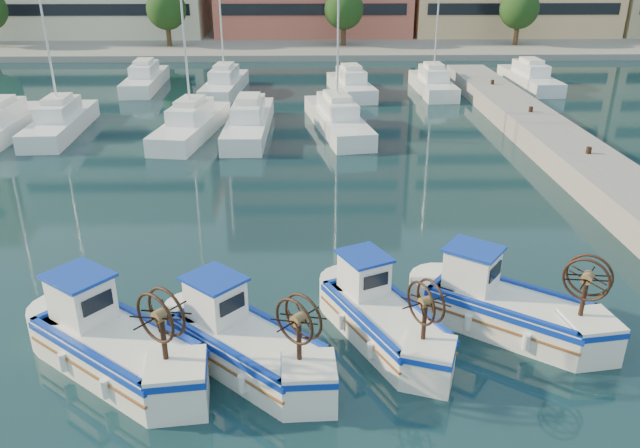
{
  "coord_description": "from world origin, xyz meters",
  "views": [
    {
      "loc": [
        -0.0,
        -13.24,
        9.83
      ],
      "look_at": [
        0.44,
        5.57,
        1.5
      ],
      "focal_mm": 35.0,
      "sensor_mm": 36.0,
      "label": 1
    }
  ],
  "objects_px": {
    "fishing_boat_a": "(113,342)",
    "fishing_boat_b": "(244,341)",
    "fishing_boat_d": "(505,305)",
    "fishing_boat_c": "(382,315)"
  },
  "relations": [
    {
      "from": "fishing_boat_b",
      "to": "fishing_boat_d",
      "type": "xyz_separation_m",
      "value": [
        7.09,
        1.53,
        0.02
      ]
    },
    {
      "from": "fishing_boat_b",
      "to": "fishing_boat_c",
      "type": "xyz_separation_m",
      "value": [
        3.62,
        1.16,
        -0.03
      ]
    },
    {
      "from": "fishing_boat_c",
      "to": "fishing_boat_a",
      "type": "bearing_deg",
      "value": 164.25
    },
    {
      "from": "fishing_boat_b",
      "to": "fishing_boat_a",
      "type": "bearing_deg",
      "value": 133.76
    },
    {
      "from": "fishing_boat_a",
      "to": "fishing_boat_b",
      "type": "distance_m",
      "value": 3.27
    },
    {
      "from": "fishing_boat_c",
      "to": "fishing_boat_d",
      "type": "height_order",
      "value": "fishing_boat_d"
    },
    {
      "from": "fishing_boat_b",
      "to": "fishing_boat_c",
      "type": "distance_m",
      "value": 3.8
    },
    {
      "from": "fishing_boat_b",
      "to": "fishing_boat_d",
      "type": "bearing_deg",
      "value": -35.01
    },
    {
      "from": "fishing_boat_a",
      "to": "fishing_boat_d",
      "type": "distance_m",
      "value": 10.48
    },
    {
      "from": "fishing_boat_b",
      "to": "fishing_boat_c",
      "type": "relative_size",
      "value": 0.98
    }
  ]
}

